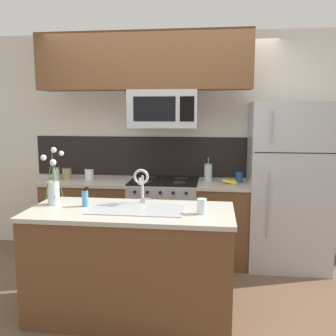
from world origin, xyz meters
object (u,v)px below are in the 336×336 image
Objects in this scene: storage_jar_tall at (56,174)px; french_press at (208,173)px; dish_soap_bottle at (85,198)px; microwave at (164,109)px; storage_jar_short at (89,174)px; stove_range at (164,219)px; storage_jar_medium at (67,173)px; flower_vase at (53,189)px; coffee_tin at (239,177)px; refrigerator at (288,185)px; sink_faucet at (142,181)px; drinking_glass at (202,206)px; banana_bunch at (230,182)px.

french_press is at bearing 2.94° from storage_jar_tall.
microwave is at bearing 66.77° from dish_soap_bottle.
storage_jar_tall is 0.40m from storage_jar_short.
microwave is at bearing -0.48° from storage_jar_short.
stove_range is 6.36× the size of storage_jar_medium.
storage_jar_medium is 1.23m from flower_vase.
storage_jar_medium reaches higher than coffee_tin.
refrigerator is 12.24× the size of storage_jar_medium.
sink_faucet is (-0.89, -1.11, 0.14)m from coffee_tin.
sink_faucet is (-0.05, -1.06, 0.65)m from stove_range.
storage_jar_tall is (-2.63, -0.05, 0.08)m from refrigerator.
refrigerator is 1.60m from drinking_glass.
sink_faucet reaches higher than storage_jar_medium.
french_press is 1.37m from drinking_glass.
refrigerator is 14.94× the size of drinking_glass.
storage_jar_short is at bearing 136.13° from drinking_glass.
stove_range is at bearing -176.58° from coffee_tin.
storage_jar_tall is 2.16m from drinking_glass.
stove_range is 1.26m from microwave.
coffee_tin is 0.22× the size of flower_vase.
microwave is at bearing -89.84° from stove_range.
banana_bunch is 0.62× the size of sink_faucet.
flower_vase is (0.36, -1.17, 0.06)m from storage_jar_medium.
storage_jar_short is at bearing 2.44° from storage_jar_tall.
dish_soap_bottle reaches higher than banana_bunch.
refrigerator is 16.28× the size of coffee_tin.
banana_bunch is at bearing 42.53° from dish_soap_bottle.
dish_soap_bottle reaches higher than stove_range.
storage_jar_medium is 2.08m from drinking_glass.
stove_range is 3.04× the size of sink_faucet.
microwave is 1.21m from sink_faucet.
flower_vase is (-1.26, 0.13, 0.08)m from drinking_glass.
refrigerator is at bearing 37.39° from sink_faucet.
banana_bunch is 1.68m from dish_soap_bottle.
microwave is 1.48m from dish_soap_bottle.
dish_soap_bottle is at bearing -112.86° from stove_range.
refrigerator reaches higher than sink_faucet.
french_press is 0.54× the size of flower_vase.
microwave is 4.51× the size of dish_soap_bottle.
dish_soap_bottle is (-0.45, -0.14, -0.13)m from sink_faucet.
french_press is (-0.24, 0.12, 0.08)m from banana_bunch.
coffee_tin is at bearing 37.06° from flower_vase.
flower_vase is at bearing -142.94° from coffee_tin.
refrigerator is 2.63m from storage_jar_tall.
microwave is 1.51× the size of flower_vase.
french_press is (-0.87, 0.04, 0.11)m from refrigerator.
flower_vase is at bearing -85.70° from storage_jar_short.
french_press is 1.78m from flower_vase.
stove_range is 1.24m from sink_faucet.
microwave is at bearing 176.96° from banana_bunch.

